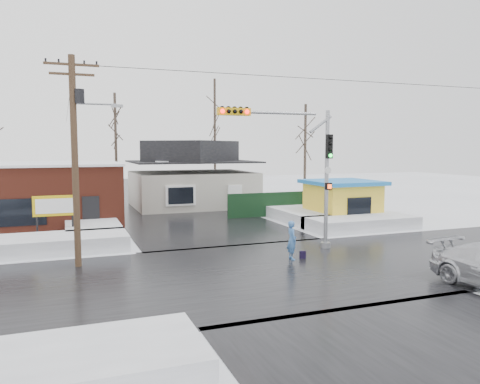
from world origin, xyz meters
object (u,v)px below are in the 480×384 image
object	(u,v)px
traffic_signal	(300,160)
marquee_sign	(54,207)
kiosk	(342,201)
pedestrian	(292,240)
utility_pole	(76,148)

from	to	relation	value
traffic_signal	marquee_sign	bearing A→B (deg)	150.28
kiosk	pedestrian	size ratio (longest dim) A/B	2.57
kiosk	traffic_signal	bearing A→B (deg)	-135.16
traffic_signal	pedestrian	size ratio (longest dim) A/B	3.91
pedestrian	utility_pole	bearing A→B (deg)	81.72
marquee_sign	kiosk	xyz separation A→B (m)	(18.50, 0.50, -0.46)
utility_pole	pedestrian	size ratio (longest dim) A/B	5.03
traffic_signal	kiosk	size ratio (longest dim) A/B	1.52
utility_pole	kiosk	xyz separation A→B (m)	(17.43, 6.49, -3.65)
kiosk	pedestrian	bearing A→B (deg)	-133.80
utility_pole	marquee_sign	world-z (taller)	utility_pole
traffic_signal	utility_pole	bearing A→B (deg)	177.05
marquee_sign	utility_pole	bearing A→B (deg)	-79.87
traffic_signal	utility_pole	xyz separation A→B (m)	(-10.36, 0.53, 0.57)
traffic_signal	pedestrian	distance (m)	4.15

